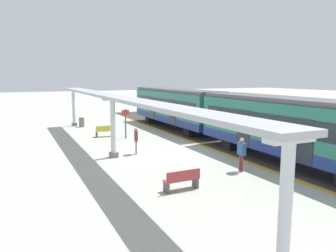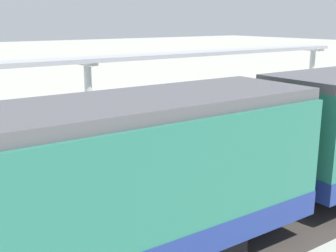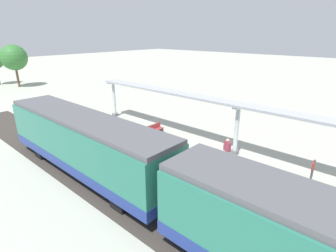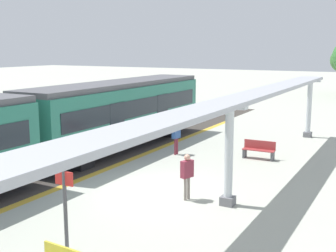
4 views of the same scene
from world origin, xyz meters
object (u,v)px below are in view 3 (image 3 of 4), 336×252
canopy_pillar_second (236,130)px  canopy_pillar_third (114,99)px  platform_info_sign (311,177)px  passenger_by_the_benches (227,148)px  train_far_carriage (84,144)px  passenger_waiting_near_edge (127,140)px  bench_near_end (155,129)px

canopy_pillar_second → canopy_pillar_third: same height
platform_info_sign → passenger_by_the_benches: 5.08m
train_far_carriage → canopy_pillar_second: (7.95, -5.23, -0.12)m
passenger_waiting_near_edge → train_far_carriage: bearing=-177.1°
passenger_by_the_benches → platform_info_sign: bearing=-101.1°
train_far_carriage → platform_info_sign: size_ratio=5.77×
train_far_carriage → passenger_by_the_benches: train_far_carriage is taller
canopy_pillar_second → platform_info_sign: bearing=-115.0°
canopy_pillar_third → passenger_by_the_benches: (-1.43, -13.08, -0.70)m
train_far_carriage → platform_info_sign: 11.79m
canopy_pillar_second → platform_info_sign: canopy_pillar_second is taller
bench_near_end → platform_info_sign: (-1.44, -11.68, 0.89)m
train_far_carriage → canopy_pillar_second: 9.52m
bench_near_end → passenger_by_the_benches: 6.74m
canopy_pillar_second → passenger_by_the_benches: 1.60m
canopy_pillar_third → passenger_by_the_benches: 13.18m
passenger_waiting_near_edge → canopy_pillar_second: bearing=-48.5°
canopy_pillar_second → passenger_waiting_near_edge: size_ratio=2.03×
canopy_pillar_second → platform_info_sign: size_ratio=1.53×
canopy_pillar_second → canopy_pillar_third: size_ratio=1.00×
canopy_pillar_second → passenger_by_the_benches: size_ratio=2.10×
canopy_pillar_second → canopy_pillar_third: bearing=90.0°
canopy_pillar_third → passenger_by_the_benches: size_ratio=2.10×
platform_info_sign → passenger_by_the_benches: size_ratio=1.37×
train_far_carriage → passenger_by_the_benches: bearing=-39.7°
canopy_pillar_second → bench_near_end: canopy_pillar_second is taller
canopy_pillar_third → bench_near_end: canopy_pillar_third is taller
bench_near_end → platform_info_sign: 11.80m
train_far_carriage → passenger_waiting_near_edge: 3.27m
train_far_carriage → canopy_pillar_second: size_ratio=3.78×
canopy_pillar_second → passenger_waiting_near_edge: 7.23m
platform_info_sign → passenger_waiting_near_edge: (-2.38, 10.55, -0.29)m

